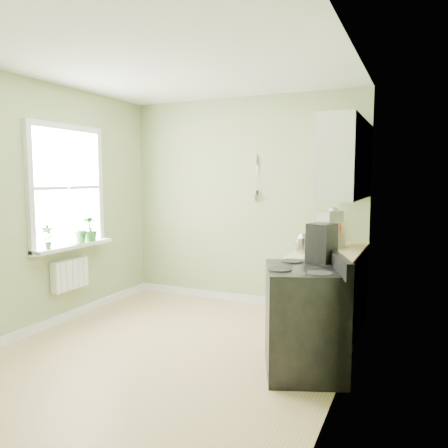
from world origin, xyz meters
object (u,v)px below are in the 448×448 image
at_px(stove, 305,319).
at_px(kettle, 302,243).
at_px(coffee_maker, 321,244).
at_px(stand_mixer, 330,230).

xyz_separation_m(stove, kettle, (-0.21, 0.69, 0.54)).
distance_m(stove, kettle, 0.90).
bearing_deg(stove, coffee_maker, 73.06).
distance_m(stove, stand_mixer, 1.32).
bearing_deg(coffee_maker, stove, -106.94).
distance_m(stove, coffee_maker, 0.67).
relative_size(stove, kettle, 5.28).
bearing_deg(coffee_maker, kettle, 123.34).
bearing_deg(kettle, stand_mixer, 68.70).
relative_size(stove, coffee_maker, 2.92).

